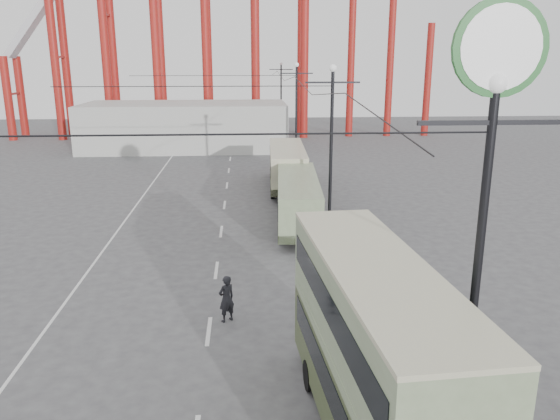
{
  "coord_description": "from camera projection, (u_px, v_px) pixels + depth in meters",
  "views": [
    {
      "loc": [
        0.41,
        -14.14,
        9.57
      ],
      "look_at": [
        1.98,
        9.6,
        3.0
      ],
      "focal_mm": 35.0,
      "sensor_mm": 36.0,
      "label": 1
    }
  ],
  "objects": [
    {
      "name": "road_markings",
      "position": [
        226.0,
        214.0,
        35.02
      ],
      "size": [
        12.52,
        120.0,
        0.01
      ],
      "color": "silver",
      "rests_on": "ground"
    },
    {
      "name": "fairground_shed",
      "position": [
        186.0,
        126.0,
        60.28
      ],
      "size": [
        22.0,
        10.0,
        5.0
      ],
      "primitive_type": "cube",
      "color": "#AAABA5",
      "rests_on": "ground"
    },
    {
      "name": "ground",
      "position": [
        235.0,
        395.0,
        16.12
      ],
      "size": [
        160.0,
        160.0,
        0.0
      ],
      "primitive_type": "plane",
      "color": "#444447",
      "rests_on": "ground"
    },
    {
      "name": "single_decker_green",
      "position": [
        298.0,
        199.0,
        32.26
      ],
      "size": [
        2.99,
        10.29,
        2.87
      ],
      "rotation": [
        0.0,
        0.0,
        -0.06
      ],
      "color": "gray",
      "rests_on": "ground"
    },
    {
      "name": "double_decker_bus",
      "position": [
        373.0,
        347.0,
        13.34
      ],
      "size": [
        3.0,
        9.4,
        4.97
      ],
      "rotation": [
        0.0,
        0.0,
        0.07
      ],
      "color": "#354324",
      "rests_on": "ground"
    },
    {
      "name": "lamp_post_near",
      "position": [
        490.0,
        143.0,
        11.5
      ],
      "size": [
        3.2,
        0.44,
        10.8
      ],
      "color": "black",
      "rests_on": "ground"
    },
    {
      "name": "single_decker_cream",
      "position": [
        287.0,
        165.0,
        41.64
      ],
      "size": [
        3.01,
        10.3,
        3.17
      ],
      "rotation": [
        0.0,
        0.0,
        -0.04
      ],
      "color": "#BCB998",
      "rests_on": "ground"
    },
    {
      "name": "lamp_post_mid",
      "position": [
        331.0,
        145.0,
        32.55
      ],
      "size": [
        3.2,
        0.44,
        9.32
      ],
      "color": "black",
      "rests_on": "ground"
    },
    {
      "name": "lamp_post_distant",
      "position": [
        281.0,
        97.0,
        74.87
      ],
      "size": [
        3.2,
        0.44,
        9.32
      ],
      "color": "black",
      "rests_on": "ground"
    },
    {
      "name": "pedestrian",
      "position": [
        226.0,
        299.0,
        20.45
      ],
      "size": [
        0.8,
        0.74,
        1.83
      ],
      "primitive_type": "imported",
      "rotation": [
        0.0,
        0.0,
        3.75
      ],
      "color": "black",
      "rests_on": "ground"
    },
    {
      "name": "lamp_post_far",
      "position": [
        296.0,
        111.0,
        53.71
      ],
      "size": [
        3.2,
        0.44,
        9.32
      ],
      "color": "black",
      "rests_on": "ground"
    }
  ]
}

